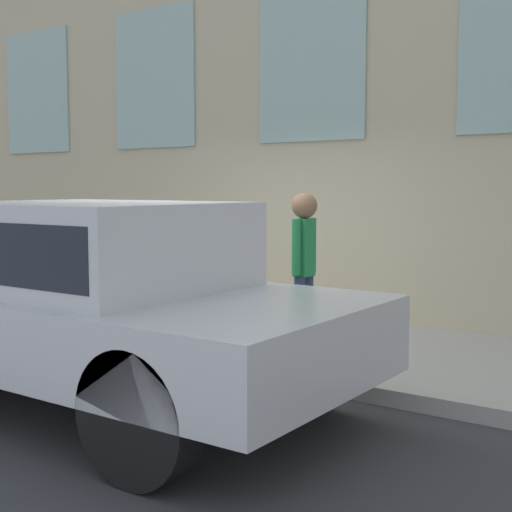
% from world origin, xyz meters
% --- Properties ---
extents(ground_plane, '(80.00, 80.00, 0.00)m').
position_xyz_m(ground_plane, '(0.00, 0.00, 0.00)').
color(ground_plane, '#38383A').
extents(sidewalk, '(2.64, 60.00, 0.14)m').
position_xyz_m(sidewalk, '(1.32, 0.00, 0.07)').
color(sidewalk, '#B2ADA3').
rests_on(sidewalk, ground_plane).
extents(fire_hydrant, '(0.29, 0.41, 0.71)m').
position_xyz_m(fire_hydrant, '(0.37, -0.18, 0.50)').
color(fire_hydrant, gray).
rests_on(fire_hydrant, sidewalk).
extents(person, '(0.38, 0.25, 1.56)m').
position_xyz_m(person, '(0.76, -1.04, 1.08)').
color(person, navy).
rests_on(person, sidewalk).
extents(parked_car_silver_near, '(2.04, 4.54, 1.63)m').
position_xyz_m(parked_car_silver_near, '(-1.32, -0.31, 0.93)').
color(parked_car_silver_near, black).
rests_on(parked_car_silver_near, ground_plane).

